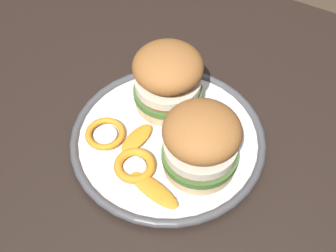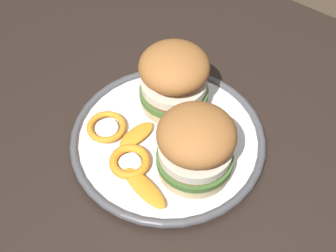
{
  "view_description": "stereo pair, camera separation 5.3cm",
  "coord_description": "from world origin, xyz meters",
  "px_view_note": "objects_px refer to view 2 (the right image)",
  "views": [
    {
      "loc": [
        0.16,
        -0.3,
        1.29
      ],
      "look_at": [
        -0.03,
        0.04,
        0.79
      ],
      "focal_mm": 48.98,
      "sensor_mm": 36.0,
      "label": 1
    },
    {
      "loc": [
        0.2,
        -0.27,
        1.29
      ],
      "look_at": [
        -0.03,
        0.04,
        0.79
      ],
      "focal_mm": 48.98,
      "sensor_mm": 36.0,
      "label": 2
    }
  ],
  "objects_px": {
    "dining_table": "(169,209)",
    "sandwich_half_left": "(174,78)",
    "dinner_plate": "(168,139)",
    "sandwich_half_right": "(196,146)"
  },
  "relations": [
    {
      "from": "dining_table",
      "to": "sandwich_half_left",
      "type": "distance_m",
      "value": 0.21
    },
    {
      "from": "dining_table",
      "to": "dinner_plate",
      "type": "bearing_deg",
      "value": 128.5
    },
    {
      "from": "sandwich_half_left",
      "to": "sandwich_half_right",
      "type": "relative_size",
      "value": 1.0
    },
    {
      "from": "dining_table",
      "to": "sandwich_half_right",
      "type": "xyz_separation_m",
      "value": [
        0.03,
        0.02,
        0.17
      ]
    },
    {
      "from": "sandwich_half_left",
      "to": "dining_table",
      "type": "bearing_deg",
      "value": -56.48
    },
    {
      "from": "dinner_plate",
      "to": "sandwich_half_right",
      "type": "distance_m",
      "value": 0.09
    },
    {
      "from": "dinner_plate",
      "to": "sandwich_half_left",
      "type": "xyz_separation_m",
      "value": [
        -0.03,
        0.06,
        0.06
      ]
    },
    {
      "from": "dining_table",
      "to": "dinner_plate",
      "type": "height_order",
      "value": "dinner_plate"
    },
    {
      "from": "dinner_plate",
      "to": "sandwich_half_right",
      "type": "xyz_separation_m",
      "value": [
        0.06,
        -0.02,
        0.06
      ]
    },
    {
      "from": "dining_table",
      "to": "sandwich_half_right",
      "type": "relative_size",
      "value": 9.26
    }
  ]
}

